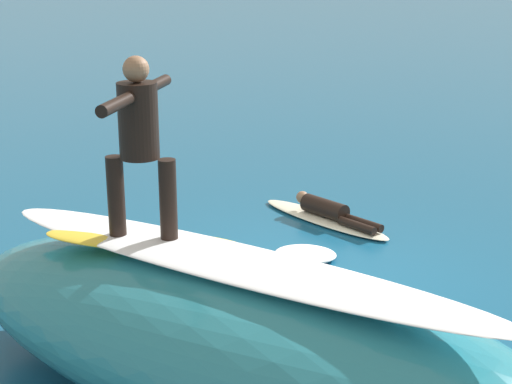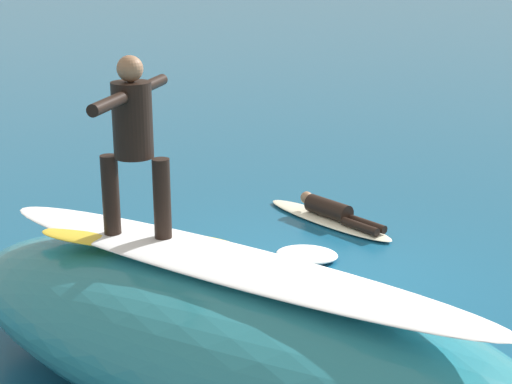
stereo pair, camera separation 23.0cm
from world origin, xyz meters
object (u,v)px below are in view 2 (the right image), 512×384
(surfer_riding, at_px, (133,134))
(surfboard_paddling, at_px, (328,219))
(surfboard_riding, at_px, (138,239))
(surfer_paddling, at_px, (334,211))

(surfer_riding, relative_size, surfboard_paddling, 0.68)
(surfboard_riding, bearing_deg, surfboard_paddling, -102.86)
(surfer_riding, distance_m, surfer_paddling, 5.34)
(surfboard_paddling, bearing_deg, surfer_paddling, 180.00)
(surfboard_paddling, height_order, surfer_paddling, surfer_paddling)
(surfer_riding, height_order, surfer_paddling, surfer_riding)
(surfboard_riding, height_order, surfboard_paddling, surfboard_riding)
(surfer_riding, relative_size, surfer_paddling, 1.13)
(surfboard_riding, relative_size, surfer_riding, 1.17)
(surfer_paddling, bearing_deg, surfer_riding, 111.36)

